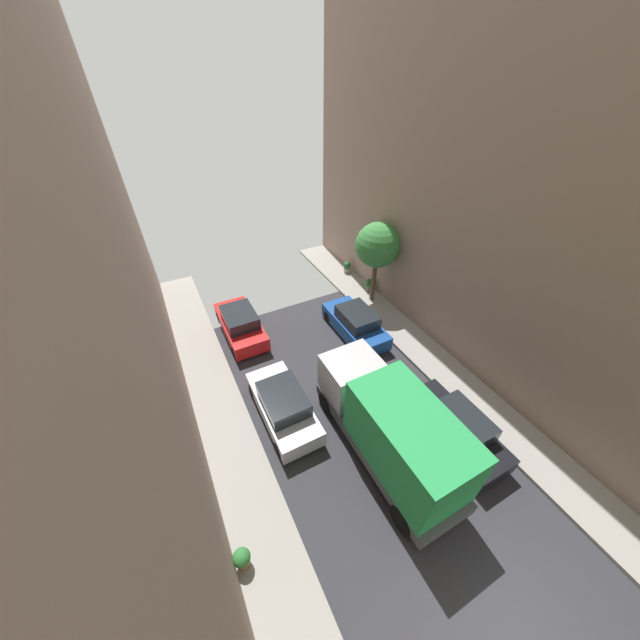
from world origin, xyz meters
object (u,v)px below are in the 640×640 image
object	(u,v)px
street_tree_1	(378,246)
potted_plant_1	(347,267)
parked_car_right_3	(356,323)
delivery_truck	(391,427)
parked_car_right_2	(456,428)
parked_car_left_3	(283,405)
parked_car_left_4	(241,324)
potted_plant_0	(370,284)
potted_plant_2	(242,558)

from	to	relation	value
street_tree_1	potted_plant_1	size ratio (longest dim) A/B	6.29
parked_car_right_3	delivery_truck	world-z (taller)	delivery_truck
parked_car_right_3	street_tree_1	bearing A→B (deg)	40.08
potted_plant_1	street_tree_1	bearing A→B (deg)	-95.31
delivery_truck	parked_car_right_2	bearing A→B (deg)	-14.14
parked_car_left_3	parked_car_left_4	world-z (taller)	same
parked_car_left_3	street_tree_1	bearing A→B (deg)	33.28
delivery_truck	potted_plant_1	distance (m)	13.27
parked_car_right_2	potted_plant_0	distance (m)	10.47
street_tree_1	potted_plant_0	world-z (taller)	street_tree_1
parked_car_left_3	delivery_truck	world-z (taller)	delivery_truck
parked_car_left_3	potted_plant_0	world-z (taller)	parked_car_left_3
parked_car_left_4	parked_car_right_2	bearing A→B (deg)	-61.28
parked_car_right_2	parked_car_left_4	bearing A→B (deg)	118.72
potted_plant_2	parked_car_left_4	bearing A→B (deg)	73.16
street_tree_1	potted_plant_2	bearing A→B (deg)	-139.25
street_tree_1	potted_plant_1	world-z (taller)	street_tree_1
street_tree_1	parked_car_right_2	bearing A→B (deg)	-105.35
parked_car_right_3	delivery_truck	size ratio (longest dim) A/B	0.64
potted_plant_0	potted_plant_1	world-z (taller)	potted_plant_0
parked_car_right_2	delivery_truck	xyz separation A→B (m)	(-2.70, 0.68, 1.07)
potted_plant_1	potted_plant_0	bearing A→B (deg)	-88.45
street_tree_1	potted_plant_1	xyz separation A→B (m)	(0.32, 3.45, -3.13)
parked_car_left_3	potted_plant_2	bearing A→B (deg)	-125.65
potted_plant_0	potted_plant_2	bearing A→B (deg)	-137.84
delivery_truck	potted_plant_1	bearing A→B (deg)	65.15
parked_car_left_4	parked_car_left_3	bearing A→B (deg)	-90.00
parked_car_right_2	potted_plant_1	bearing A→B (deg)	77.32
potted_plant_2	street_tree_1	bearing A→B (deg)	40.75
parked_car_left_3	potted_plant_0	bearing A→B (deg)	35.98
potted_plant_0	potted_plant_2	distance (m)	15.35
parked_car_right_2	potted_plant_0	size ratio (longest dim) A/B	5.07
parked_car_left_3	potted_plant_1	bearing A→B (deg)	46.36
delivery_truck	potted_plant_0	distance (m)	10.99
delivery_truck	potted_plant_1	size ratio (longest dim) A/B	8.68
parked_car_left_3	street_tree_1	distance (m)	9.94
parked_car_left_4	delivery_truck	xyz separation A→B (m)	(2.70, -9.17, 1.07)
street_tree_1	potted_plant_2	distance (m)	14.83
parked_car_left_3	delivery_truck	bearing A→B (deg)	-51.01
parked_car_right_3	potted_plant_2	world-z (taller)	parked_car_right_3
parked_car_right_2	parked_car_right_3	world-z (taller)	same
parked_car_left_3	parked_car_right_2	bearing A→B (deg)	-36.64
parked_car_right_2	potted_plant_0	world-z (taller)	parked_car_right_2
parked_car_left_3	potted_plant_1	world-z (taller)	parked_car_left_3
parked_car_left_4	street_tree_1	bearing A→B (deg)	-4.55
parked_car_right_3	parked_car_left_3	bearing A→B (deg)	-150.34
parked_car_left_4	potted_plant_0	bearing A→B (deg)	1.40
parked_car_right_3	delivery_truck	xyz separation A→B (m)	(-2.70, -6.41, 1.07)
parked_car_left_3	potted_plant_2	xyz separation A→B (m)	(-3.06, -4.26, -0.15)
parked_car_right_3	potted_plant_0	xyz separation A→B (m)	(2.92, 2.97, -0.09)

